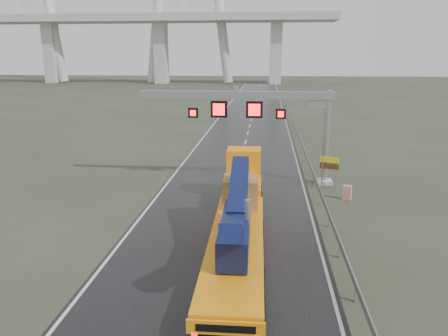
# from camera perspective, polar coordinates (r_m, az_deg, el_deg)

# --- Properties ---
(ground) EXTENTS (400.00, 400.00, 0.00)m
(ground) POSITION_cam_1_polar(r_m,az_deg,el_deg) (18.21, -2.74, -17.71)
(ground) COLOR #343726
(ground) RESTS_ON ground
(road) EXTENTS (11.00, 200.00, 0.02)m
(road) POSITION_cam_1_polar(r_m,az_deg,el_deg) (56.12, 3.12, 4.56)
(road) COLOR black
(road) RESTS_ON ground
(guardrail) EXTENTS (0.20, 140.00, 1.40)m
(guardrail) POSITION_cam_1_polar(r_m,az_deg,el_deg) (46.27, 10.16, 3.07)
(guardrail) COLOR gray
(guardrail) RESTS_ON ground
(sign_gantry) EXTENTS (14.90, 1.20, 7.42)m
(sign_gantry) POSITION_cam_1_polar(r_m,az_deg,el_deg) (33.47, 5.20, 7.44)
(sign_gantry) COLOR #AFAFAA
(sign_gantry) RESTS_ON ground
(heavy_haul_truck) EXTENTS (2.89, 17.75, 4.16)m
(heavy_haul_truck) POSITION_cam_1_polar(r_m,az_deg,el_deg) (24.58, 2.07, -4.72)
(heavy_haul_truck) COLOR #FF9A0E
(heavy_haul_truck) RESTS_ON ground
(exit_sign_pair) EXTENTS (1.35, 0.50, 2.41)m
(exit_sign_pair) POSITION_cam_1_polar(r_m,az_deg,el_deg) (33.55, 13.59, 0.28)
(exit_sign_pair) COLOR #95989D
(exit_sign_pair) RESTS_ON ground
(striped_barrier) EXTENTS (0.66, 0.49, 1.00)m
(striped_barrier) POSITION_cam_1_polar(r_m,az_deg,el_deg) (31.38, 15.76, -3.10)
(striped_barrier) COLOR red
(striped_barrier) RESTS_ON ground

